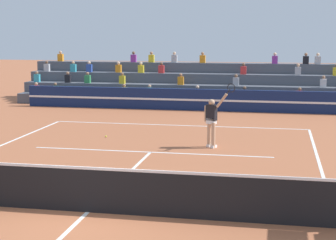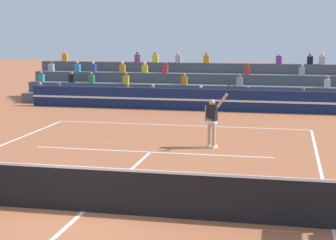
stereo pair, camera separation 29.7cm
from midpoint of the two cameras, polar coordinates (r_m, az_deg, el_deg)
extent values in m
plane|color=#AD603D|center=(13.07, -7.93, -9.22)|extent=(120.00, 120.00, 0.00)
cube|color=white|center=(24.28, 1.63, -0.55)|extent=(11.00, 0.10, 0.01)
cube|color=white|center=(12.40, 17.17, -10.56)|extent=(0.10, 23.80, 0.01)
cube|color=white|center=(19.02, -1.35, -3.27)|extent=(8.25, 0.10, 0.01)
cube|color=white|center=(13.07, -7.93, -9.21)|extent=(0.10, 12.85, 0.01)
cube|color=black|center=(12.92, -7.98, -7.12)|extent=(11.90, 0.02, 1.00)
cube|color=white|center=(12.78, -8.04, -4.84)|extent=(11.90, 0.04, 0.06)
cube|color=navy|center=(28.76, 3.31, 2.07)|extent=(18.00, 0.24, 1.10)
cube|color=white|center=(28.63, 3.27, 2.04)|extent=(18.00, 0.02, 0.10)
cube|color=#4C515B|center=(30.04, 3.67, 1.84)|extent=(20.33, 0.95, 0.55)
cube|color=red|center=(29.52, 13.84, 2.43)|extent=(0.32, 0.22, 0.44)
sphere|color=brown|center=(29.49, 13.86, 3.05)|extent=(0.18, 0.18, 0.18)
cube|color=yellow|center=(30.65, -3.84, 2.92)|extent=(0.32, 0.22, 0.44)
sphere|color=#9E7051|center=(30.62, -3.85, 3.51)|extent=(0.18, 0.18, 0.18)
cube|color=teal|center=(30.30, -1.26, 2.86)|extent=(0.32, 0.22, 0.44)
sphere|color=tan|center=(30.27, -1.26, 3.47)|extent=(0.18, 0.18, 0.18)
cube|color=black|center=(29.81, 3.64, 2.74)|extent=(0.32, 0.22, 0.44)
sphere|color=beige|center=(29.78, 3.65, 3.36)|extent=(0.18, 0.18, 0.18)
cube|color=black|center=(29.56, 8.40, 2.61)|extent=(0.32, 0.22, 0.44)
sphere|color=brown|center=(29.53, 8.42, 3.23)|extent=(0.18, 0.18, 0.18)
cube|color=red|center=(32.41, -12.57, 3.06)|extent=(0.32, 0.22, 0.44)
sphere|color=tan|center=(32.38, -12.59, 3.62)|extent=(0.18, 0.18, 0.18)
cube|color=#338C4C|center=(31.96, -10.71, 3.04)|extent=(0.32, 0.22, 0.44)
sphere|color=brown|center=(31.93, -10.73, 3.61)|extent=(0.18, 0.18, 0.18)
cube|color=#4C515B|center=(30.94, 3.93, 2.57)|extent=(20.33, 0.95, 1.10)
cube|color=yellow|center=(31.61, -4.03, 4.11)|extent=(0.32, 0.22, 0.44)
sphere|color=brown|center=(31.58, -4.04, 4.69)|extent=(0.18, 0.18, 0.18)
cube|color=#338C4C|center=(32.23, -7.52, 4.15)|extent=(0.32, 0.22, 0.44)
sphere|color=#9E7051|center=(32.20, -7.53, 4.72)|extent=(0.18, 0.18, 0.18)
cube|color=silver|center=(30.47, 16.14, 3.58)|extent=(0.32, 0.22, 0.44)
sphere|color=#9E7051|center=(30.45, 16.16, 4.18)|extent=(0.18, 0.18, 0.18)
cube|color=#B2B2B7|center=(30.48, 7.55, 3.86)|extent=(0.32, 0.22, 0.44)
sphere|color=brown|center=(30.46, 7.56, 4.46)|extent=(0.18, 0.18, 0.18)
cube|color=teal|center=(33.37, -12.50, 4.18)|extent=(0.32, 0.22, 0.44)
sphere|color=#9E7051|center=(33.35, -12.52, 4.73)|extent=(0.18, 0.18, 0.18)
cube|color=black|center=(32.64, -9.48, 4.17)|extent=(0.32, 0.22, 0.44)
sphere|color=#9E7051|center=(32.62, -9.50, 4.73)|extent=(0.18, 0.18, 0.18)
cube|color=orange|center=(30.86, 1.94, 4.00)|extent=(0.32, 0.22, 0.44)
sphere|color=#9E7051|center=(30.84, 1.94, 4.59)|extent=(0.18, 0.18, 0.18)
cube|color=#4C515B|center=(31.85, 4.18, 3.25)|extent=(20.33, 0.95, 1.65)
cube|color=teal|center=(33.49, -8.93, 5.25)|extent=(0.32, 0.22, 0.44)
sphere|color=tan|center=(33.47, -8.94, 5.79)|extent=(0.18, 0.18, 0.18)
cube|color=yellow|center=(32.26, -2.11, 5.21)|extent=(0.32, 0.22, 0.44)
sphere|color=beige|center=(32.24, -2.11, 5.77)|extent=(0.18, 0.18, 0.18)
cube|color=#2D4CA5|center=(33.15, -7.34, 5.25)|extent=(0.32, 0.22, 0.44)
sphere|color=beige|center=(33.13, -7.35, 5.80)|extent=(0.18, 0.18, 0.18)
cube|color=#B2B2B7|center=(34.11, -11.53, 5.24)|extent=(0.32, 0.22, 0.44)
sphere|color=brown|center=(34.09, -11.55, 5.78)|extent=(0.18, 0.18, 0.18)
cube|color=orange|center=(32.61, -4.40, 5.23)|extent=(0.32, 0.22, 0.44)
sphere|color=beige|center=(32.59, -4.40, 5.79)|extent=(0.18, 0.18, 0.18)
cube|color=red|center=(31.99, -0.03, 5.18)|extent=(0.32, 0.22, 0.44)
sphere|color=brown|center=(31.97, -0.03, 5.75)|extent=(0.18, 0.18, 0.18)
cube|color=#B2B2B7|center=(31.31, 13.71, 4.83)|extent=(0.32, 0.22, 0.44)
sphere|color=tan|center=(31.29, 13.73, 5.42)|extent=(0.18, 0.18, 0.18)
cube|color=red|center=(31.36, 8.32, 5.00)|extent=(0.32, 0.22, 0.44)
sphere|color=brown|center=(31.34, 8.33, 5.59)|extent=(0.18, 0.18, 0.18)
cube|color=#4C515B|center=(32.76, 4.41, 3.90)|extent=(20.33, 0.95, 2.20)
cube|color=#B2B2B7|center=(32.78, 1.31, 6.24)|extent=(0.32, 0.22, 0.44)
sphere|color=beige|center=(32.76, 1.31, 6.80)|extent=(0.18, 0.18, 0.18)
cube|color=purple|center=(32.21, 11.46, 6.01)|extent=(0.32, 0.22, 0.44)
sphere|color=beige|center=(32.20, 11.47, 6.57)|extent=(0.18, 0.18, 0.18)
cube|color=purple|center=(33.32, -2.86, 6.28)|extent=(0.32, 0.22, 0.44)
sphere|color=brown|center=(33.30, -2.86, 6.83)|extent=(0.18, 0.18, 0.18)
cube|color=orange|center=(32.51, 4.19, 6.19)|extent=(0.32, 0.22, 0.44)
sphere|color=#9E7051|center=(32.50, 4.19, 6.75)|extent=(0.18, 0.18, 0.18)
cube|color=orange|center=(34.76, -10.18, 6.26)|extent=(0.32, 0.22, 0.44)
sphere|color=tan|center=(34.75, -10.20, 6.79)|extent=(0.18, 0.18, 0.18)
cube|color=yellow|center=(33.06, -1.03, 6.26)|extent=(0.32, 0.22, 0.44)
sphere|color=#9E7051|center=(33.04, -1.04, 6.82)|extent=(0.18, 0.18, 0.18)
cube|color=#B2B2B7|center=(32.27, 15.63, 5.86)|extent=(0.32, 0.22, 0.44)
sphere|color=beige|center=(32.26, 15.65, 6.42)|extent=(0.18, 0.18, 0.18)
cube|color=black|center=(32.24, 14.48, 5.90)|extent=(0.32, 0.22, 0.44)
sphere|color=#9E7051|center=(32.22, 14.51, 6.47)|extent=(0.18, 0.18, 0.18)
cylinder|color=tan|center=(19.82, 4.67, -1.48)|extent=(0.14, 0.14, 0.90)
cylinder|color=tan|center=(19.64, 5.10, -1.58)|extent=(0.14, 0.14, 0.90)
cube|color=white|center=(19.67, 4.91, -0.11)|extent=(0.37, 0.31, 0.20)
cube|color=black|center=(19.62, 4.92, 0.75)|extent=(0.41, 0.33, 0.56)
sphere|color=tan|center=(19.57, 4.93, 1.79)|extent=(0.22, 0.22, 0.22)
cube|color=white|center=(19.93, 4.72, -2.60)|extent=(0.22, 0.29, 0.09)
cube|color=white|center=(19.75, 5.14, -2.72)|extent=(0.22, 0.29, 0.09)
cylinder|color=tan|center=(19.76, 4.33, 0.64)|extent=(0.09, 0.09, 0.56)
cylinder|color=tan|center=(19.35, 5.96, 1.98)|extent=(0.44, 0.26, 0.53)
cylinder|color=black|center=(19.19, 6.61, 2.86)|extent=(0.16, 0.10, 0.19)
torus|color=black|center=(19.12, 6.91, 3.25)|extent=(0.41, 0.20, 0.43)
sphere|color=#C6DB33|center=(21.75, -5.82, -1.65)|extent=(0.07, 0.07, 0.07)
camera|label=1|loc=(0.15, -89.55, 0.07)|focal=60.00mm
camera|label=2|loc=(0.15, 90.45, -0.07)|focal=60.00mm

